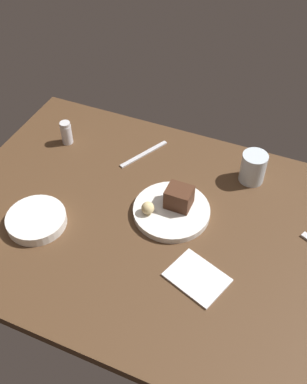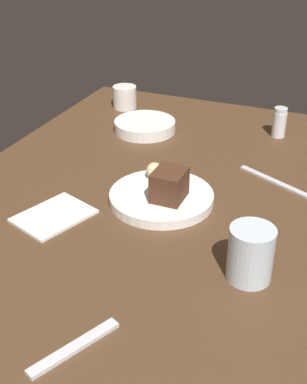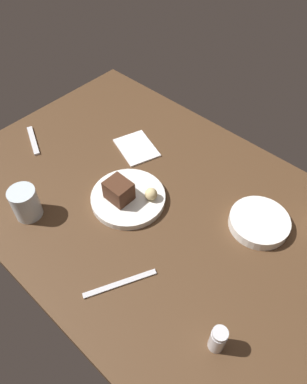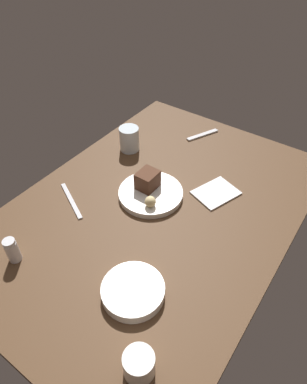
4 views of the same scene
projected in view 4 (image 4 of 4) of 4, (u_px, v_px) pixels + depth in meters
dining_table at (156, 210)px, 116.00cm from camera, size 120.00×84.00×3.00cm
dessert_plate at (151, 194)px, 118.31cm from camera, size 22.09×22.09×2.07cm
chocolate_cake_slice at (148, 180)px, 117.21cm from camera, size 7.28×6.26×6.26cm
bread_roll at (150, 202)px, 111.31cm from camera, size 3.68×3.68×3.68cm
salt_shaker at (12, 250)px, 96.84cm from camera, size 3.64×3.64×8.06cm
water_glass at (129, 139)px, 135.90cm from camera, size 7.72×7.72×9.72cm
side_bowl at (133, 291)px, 90.17cm from camera, size 16.77×16.77×3.02cm
coffee_cup at (139, 365)px, 74.88cm from camera, size 7.12×7.12×6.69cm
dessert_spoon at (202, 135)px, 146.11cm from camera, size 14.34×8.00×0.70cm
butter_knife at (71, 200)px, 116.92cm from camera, size 9.74×17.62×0.50cm
folded_napkin at (216, 193)px, 119.64cm from camera, size 17.43×15.32×0.60cm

